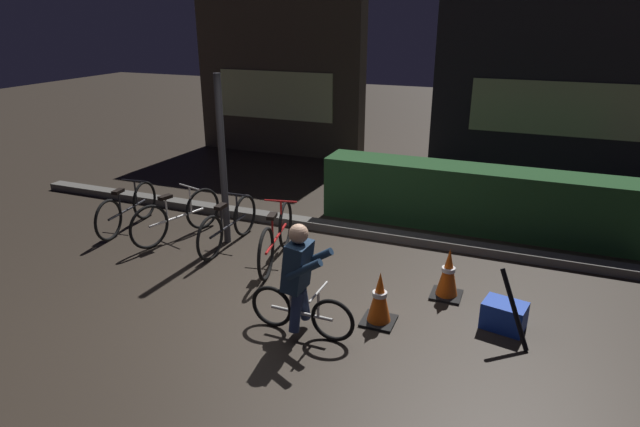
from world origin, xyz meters
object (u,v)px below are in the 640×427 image
object	(u,v)px
traffic_cone_far	(448,274)
street_post	(223,162)
parked_bike_leftmost	(127,209)
blue_crate	(504,315)
traffic_cone_near	(380,298)
parked_bike_center_right	(276,237)
closed_umbrella	(514,309)
cyclist	(300,279)
parked_bike_left_mid	(177,216)
parked_bike_center_left	(228,225)

from	to	relation	value
traffic_cone_far	street_post	bearing A→B (deg)	172.46
parked_bike_leftmost	blue_crate	bearing A→B (deg)	-103.65
parked_bike_leftmost	traffic_cone_near	world-z (taller)	parked_bike_leftmost
blue_crate	traffic_cone_far	bearing A→B (deg)	145.91
parked_bike_center_right	closed_umbrella	size ratio (longest dim) A/B	1.99
street_post	cyclist	world-z (taller)	street_post
parked_bike_left_mid	traffic_cone_near	xyz separation A→B (m)	(3.48, -1.15, -0.05)
parked_bike_center_right	cyclist	distance (m)	1.79
parked_bike_leftmost	traffic_cone_near	size ratio (longest dim) A/B	2.55
parked_bike_center_right	traffic_cone_near	distance (m)	1.98
parked_bike_center_right	traffic_cone_near	world-z (taller)	parked_bike_center_right
parked_bike_leftmost	closed_umbrella	xyz separation A→B (m)	(5.79, -1.02, 0.05)
parked_bike_left_mid	traffic_cone_near	world-z (taller)	parked_bike_left_mid
street_post	blue_crate	size ratio (longest dim) A/B	5.57
parked_bike_left_mid	cyclist	bearing A→B (deg)	-104.22
street_post	parked_bike_left_mid	distance (m)	1.18
parked_bike_center_left	traffic_cone_near	distance (m)	2.84
parked_bike_left_mid	traffic_cone_near	bearing A→B (deg)	-91.75
parked_bike_left_mid	street_post	bearing A→B (deg)	-62.60
parked_bike_center_right	parked_bike_leftmost	bearing A→B (deg)	74.13
parked_bike_left_mid	cyclist	world-z (taller)	cyclist
traffic_cone_near	traffic_cone_far	world-z (taller)	traffic_cone_far
traffic_cone_near	parked_bike_center_right	bearing A→B (deg)	150.66
traffic_cone_far	blue_crate	bearing A→B (deg)	-34.09
parked_bike_leftmost	traffic_cone_far	distance (m)	5.03
parked_bike_center_right	closed_umbrella	world-z (taller)	parked_bike_center_right
parked_bike_leftmost	cyclist	xyz separation A→B (m)	(3.70, -1.66, 0.30)
traffic_cone_near	parked_bike_center_left	bearing A→B (deg)	155.91
parked_bike_leftmost	closed_umbrella	world-z (taller)	closed_umbrella
street_post	traffic_cone_far	xyz separation A→B (m)	(3.30, -0.44, -0.92)
parked_bike_left_mid	parked_bike_center_right	world-z (taller)	parked_bike_center_right
traffic_cone_near	closed_umbrella	world-z (taller)	closed_umbrella
street_post	traffic_cone_near	xyz separation A→B (m)	(2.71, -1.30, -0.93)
street_post	parked_bike_leftmost	size ratio (longest dim) A/B	1.57
traffic_cone_far	cyclist	distance (m)	1.92
street_post	parked_bike_center_right	distance (m)	1.35
closed_umbrella	parked_bike_center_right	bearing A→B (deg)	22.18
parked_bike_center_left	traffic_cone_far	xyz separation A→B (m)	(3.19, -0.30, -0.03)
cyclist	closed_umbrella	bearing A→B (deg)	18.13
parked_bike_center_left	closed_umbrella	xyz separation A→B (m)	(3.96, -1.01, 0.05)
parked_bike_leftmost	parked_bike_center_right	size ratio (longest dim) A/B	0.92
blue_crate	cyclist	distance (m)	2.24
blue_crate	closed_umbrella	size ratio (longest dim) A/B	0.52
traffic_cone_far	blue_crate	xyz separation A→B (m)	(0.68, -0.46, -0.15)
street_post	closed_umbrella	xyz separation A→B (m)	(4.08, -1.15, -0.84)
street_post	cyclist	distance (m)	2.74
parked_bike_left_mid	cyclist	size ratio (longest dim) A/B	1.27
parked_bike_center_right	traffic_cone_far	world-z (taller)	parked_bike_center_right
parked_bike_left_mid	blue_crate	xyz separation A→B (m)	(4.75, -0.75, -0.19)
parked_bike_center_right	street_post	bearing A→B (deg)	59.86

